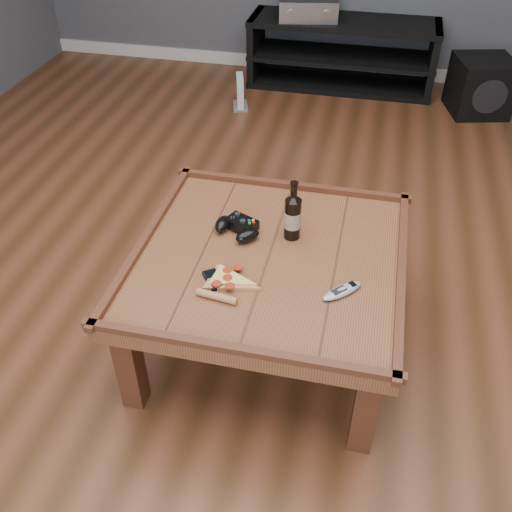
% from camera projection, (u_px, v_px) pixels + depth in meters
% --- Properties ---
extents(ground, '(6.00, 6.00, 0.00)m').
position_uv_depth(ground, '(268.00, 338.00, 2.42)').
color(ground, '#452713').
rests_on(ground, ground).
extents(baseboard, '(5.00, 0.02, 0.10)m').
position_uv_depth(baseboard, '(343.00, 68.00, 4.65)').
color(baseboard, silver).
rests_on(baseboard, ground).
extents(coffee_table, '(1.03, 1.03, 0.48)m').
position_uv_depth(coffee_table, '(269.00, 268.00, 2.17)').
color(coffee_table, '#563118').
rests_on(coffee_table, ground).
extents(media_console, '(1.40, 0.45, 0.50)m').
position_uv_depth(media_console, '(342.00, 54.00, 4.34)').
color(media_console, black).
rests_on(media_console, ground).
extents(beer_bottle, '(0.06, 0.06, 0.25)m').
position_uv_depth(beer_bottle, '(293.00, 216.00, 2.16)').
color(beer_bottle, black).
rests_on(beer_bottle, coffee_table).
extents(game_controller, '(0.20, 0.18, 0.06)m').
position_uv_depth(game_controller, '(238.00, 227.00, 2.23)').
color(game_controller, black).
rests_on(game_controller, coffee_table).
extents(pizza_slice, '(0.19, 0.28, 0.03)m').
position_uv_depth(pizza_slice, '(226.00, 282.00, 2.01)').
color(pizza_slice, tan).
rests_on(pizza_slice, coffee_table).
extents(smartphone, '(0.11, 0.12, 0.01)m').
position_uv_depth(smartphone, '(214.00, 279.00, 2.02)').
color(smartphone, black).
rests_on(smartphone, coffee_table).
extents(remote_control, '(0.15, 0.15, 0.02)m').
position_uv_depth(remote_control, '(342.00, 291.00, 1.97)').
color(remote_control, '#9EA4AB').
rests_on(remote_control, coffee_table).
extents(av_receiver, '(0.48, 0.42, 0.15)m').
position_uv_depth(av_receiver, '(308.00, 7.00, 4.18)').
color(av_receiver, black).
rests_on(av_receiver, media_console).
extents(subwoofer, '(0.46, 0.46, 0.38)m').
position_uv_depth(subwoofer, '(481.00, 86.00, 4.01)').
color(subwoofer, black).
rests_on(subwoofer, ground).
extents(game_console, '(0.15, 0.21, 0.23)m').
position_uv_depth(game_console, '(240.00, 93.00, 4.12)').
color(game_console, gray).
rests_on(game_console, ground).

